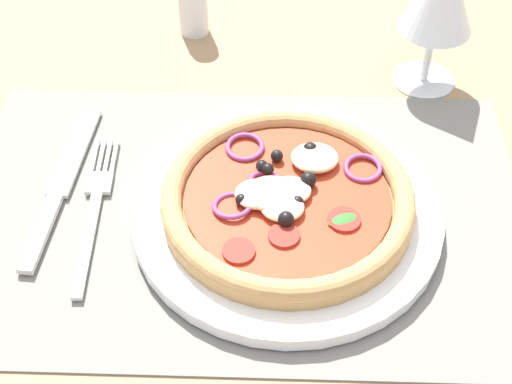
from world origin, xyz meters
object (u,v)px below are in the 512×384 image
Objects in this scene: pizza at (287,198)px; pepper_shaker at (193,6)px; fork at (95,203)px; knife at (62,181)px; plate at (287,213)px.

pizza is 3.14× the size of pepper_shaker.
fork is 4.21cm from knife.
fork is at bearing -121.68° from knife.
pizza is 1.16× the size of fork.
plate is 1.30× the size of knife.
pizza is 29.67cm from pepper_shaker.
plate is at bearing -95.53° from fork.
pizza is (-0.03, 0.06, 1.77)cm from plate.
pizza is 20.23cm from knife.
plate is at bearing -65.49° from pizza.
knife is (-19.85, 3.50, -0.39)cm from plate.
knife is at bearing 51.73° from fork.
knife is (-3.39, 2.49, 0.03)cm from fork.
plate is 20.16cm from knife.
knife is 26.33cm from pepper_shaker.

